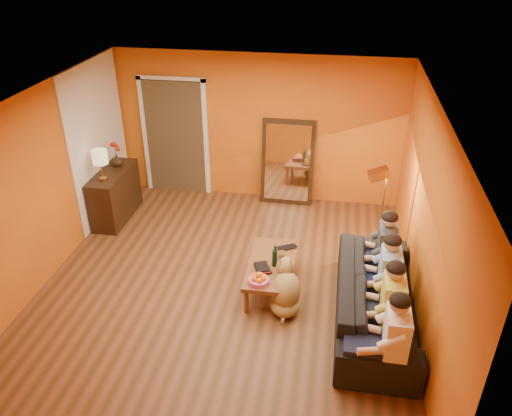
% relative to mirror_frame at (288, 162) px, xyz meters
% --- Properties ---
extents(room_shell, '(5.00, 5.50, 2.60)m').
position_rel_mirror_frame_xyz_m(room_shell, '(-0.55, -2.26, 0.54)').
color(room_shell, brown).
rests_on(room_shell, ground).
extents(white_accent, '(0.02, 1.90, 2.58)m').
position_rel_mirror_frame_xyz_m(white_accent, '(-3.04, -0.88, 0.54)').
color(white_accent, white).
rests_on(white_accent, wall_left).
extents(doorway_recess, '(1.06, 0.30, 2.10)m').
position_rel_mirror_frame_xyz_m(doorway_recess, '(-2.05, 0.20, 0.29)').
color(doorway_recess, '#3F2D19').
rests_on(doorway_recess, floor).
extents(door_jamb_left, '(0.08, 0.06, 2.20)m').
position_rel_mirror_frame_xyz_m(door_jamb_left, '(-2.62, 0.08, 0.29)').
color(door_jamb_left, white).
rests_on(door_jamb_left, wall_back).
extents(door_jamb_right, '(0.08, 0.06, 2.20)m').
position_rel_mirror_frame_xyz_m(door_jamb_right, '(-1.48, 0.08, 0.29)').
color(door_jamb_right, white).
rests_on(door_jamb_right, wall_back).
extents(door_header, '(1.22, 0.06, 0.08)m').
position_rel_mirror_frame_xyz_m(door_header, '(-2.05, 0.08, 1.36)').
color(door_header, white).
rests_on(door_header, wall_back).
extents(mirror_frame, '(0.92, 0.27, 1.51)m').
position_rel_mirror_frame_xyz_m(mirror_frame, '(0.00, 0.00, 0.00)').
color(mirror_frame, '#331E11').
rests_on(mirror_frame, floor).
extents(mirror_glass, '(0.78, 0.21, 1.35)m').
position_rel_mirror_frame_xyz_m(mirror_glass, '(0.00, -0.04, 0.00)').
color(mirror_glass, white).
rests_on(mirror_glass, mirror_frame).
extents(sideboard, '(0.44, 1.18, 0.85)m').
position_rel_mirror_frame_xyz_m(sideboard, '(-2.79, -1.08, -0.34)').
color(sideboard, '#331E11').
rests_on(sideboard, floor).
extents(table_lamp, '(0.24, 0.24, 0.51)m').
position_rel_mirror_frame_xyz_m(table_lamp, '(-2.79, -1.38, 0.34)').
color(table_lamp, beige).
rests_on(table_lamp, sideboard).
extents(sofa, '(2.40, 0.94, 0.70)m').
position_rel_mirror_frame_xyz_m(sofa, '(1.45, -2.99, -0.41)').
color(sofa, black).
rests_on(sofa, floor).
extents(coffee_table, '(0.64, 1.23, 0.42)m').
position_rel_mirror_frame_xyz_m(coffee_table, '(0.08, -2.57, -0.55)').
color(coffee_table, brown).
rests_on(coffee_table, floor).
extents(floor_lamp, '(0.34, 0.29, 1.44)m').
position_rel_mirror_frame_xyz_m(floor_lamp, '(1.55, -1.56, -0.04)').
color(floor_lamp, '#BF7E38').
rests_on(floor_lamp, floor).
extents(dog, '(0.59, 0.71, 0.72)m').
position_rel_mirror_frame_xyz_m(dog, '(0.33, -2.97, -0.40)').
color(dog, olive).
rests_on(dog, floor).
extents(person_far_left, '(0.70, 0.44, 1.22)m').
position_rel_mirror_frame_xyz_m(person_far_left, '(1.58, -3.99, -0.15)').
color(person_far_left, white).
rests_on(person_far_left, sofa).
extents(person_mid_left, '(0.70, 0.44, 1.22)m').
position_rel_mirror_frame_xyz_m(person_mid_left, '(1.58, -3.44, -0.15)').
color(person_mid_left, gold).
rests_on(person_mid_left, sofa).
extents(person_mid_right, '(0.70, 0.44, 1.22)m').
position_rel_mirror_frame_xyz_m(person_mid_right, '(1.58, -2.89, -0.15)').
color(person_mid_right, '#85A0CD').
rests_on(person_mid_right, sofa).
extents(person_far_right, '(0.70, 0.44, 1.22)m').
position_rel_mirror_frame_xyz_m(person_far_right, '(1.58, -2.34, -0.15)').
color(person_far_right, '#313136').
rests_on(person_far_right, sofa).
extents(fruit_bowl, '(0.26, 0.26, 0.16)m').
position_rel_mirror_frame_xyz_m(fruit_bowl, '(-0.02, -3.02, -0.26)').
color(fruit_bowl, '#E24FA6').
rests_on(fruit_bowl, coffee_table).
extents(wine_bottle, '(0.07, 0.07, 0.31)m').
position_rel_mirror_frame_xyz_m(wine_bottle, '(0.13, -2.62, -0.18)').
color(wine_bottle, black).
rests_on(wine_bottle, coffee_table).
extents(tumbler, '(0.11, 0.11, 0.10)m').
position_rel_mirror_frame_xyz_m(tumbler, '(0.20, -2.45, -0.29)').
color(tumbler, '#B27F3F').
rests_on(tumbler, coffee_table).
extents(laptop, '(0.35, 0.31, 0.02)m').
position_rel_mirror_frame_xyz_m(laptop, '(0.26, -2.22, -0.33)').
color(laptop, black).
rests_on(laptop, coffee_table).
extents(book_lower, '(0.28, 0.32, 0.02)m').
position_rel_mirror_frame_xyz_m(book_lower, '(-0.10, -2.77, -0.33)').
color(book_lower, '#331E11').
rests_on(book_lower, coffee_table).
extents(book_mid, '(0.20, 0.25, 0.02)m').
position_rel_mirror_frame_xyz_m(book_mid, '(-0.09, -2.76, -0.31)').
color(book_mid, '#B22114').
rests_on(book_mid, book_lower).
extents(book_upper, '(0.24, 0.27, 0.02)m').
position_rel_mirror_frame_xyz_m(book_upper, '(-0.10, -2.78, -0.29)').
color(book_upper, black).
rests_on(book_upper, book_mid).
extents(vase, '(0.19, 0.19, 0.20)m').
position_rel_mirror_frame_xyz_m(vase, '(-2.79, -0.83, 0.19)').
color(vase, '#331E11').
rests_on(vase, sideboard).
extents(flowers, '(0.17, 0.17, 0.45)m').
position_rel_mirror_frame_xyz_m(flowers, '(-2.79, -0.83, 0.43)').
color(flowers, '#B22114').
rests_on(flowers, vase).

